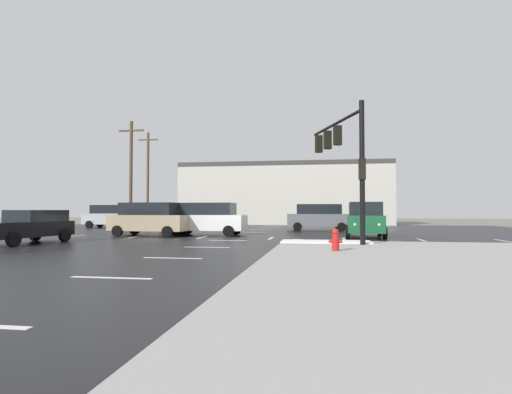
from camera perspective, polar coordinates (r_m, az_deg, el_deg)
ground_plane at (r=23.55m, az=-2.79°, el=-5.71°), size 120.00×120.00×0.00m
road_asphalt at (r=23.55m, az=-2.79°, el=-5.68°), size 44.00×44.00×0.02m
snow_strip_curbside at (r=19.04m, az=9.62°, el=-6.09°), size 4.00×1.60×0.06m
lane_markings at (r=21.97m, az=-0.44°, el=-5.93°), size 36.15×36.15×0.01m
traffic_signal_mast at (r=20.01m, az=11.98°, el=6.25°), size 2.26×5.78×6.13m
fire_hydrant at (r=15.14m, az=10.91°, el=-5.80°), size 0.48×0.26×0.79m
strip_building_background at (r=47.52m, az=4.10°, el=0.38°), size 23.06×8.00×6.83m
suv_tan at (r=26.05m, az=-14.38°, el=-2.88°), size 4.96×2.51×2.03m
suv_white at (r=25.98m, az=-6.77°, el=-2.93°), size 4.88×2.26×2.03m
suv_grey at (r=32.20m, az=8.63°, el=-2.70°), size 4.93×2.41×2.03m
suv_green at (r=25.03m, az=14.76°, el=-2.92°), size 2.36×4.91×2.03m
sedan_red at (r=35.87m, az=-10.91°, el=-2.98°), size 2.29×4.64×1.58m
sedan_black at (r=22.38m, az=-28.87°, el=-3.50°), size 2.43×4.68×1.58m
suv_silver at (r=38.92m, az=-19.20°, el=-2.47°), size 4.92×2.38×2.03m
utility_pole_far at (r=36.70m, az=-16.88°, el=3.27°), size 2.20×0.28×9.18m
utility_pole_distant at (r=47.40m, az=-14.70°, el=2.76°), size 2.20×0.28×10.23m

